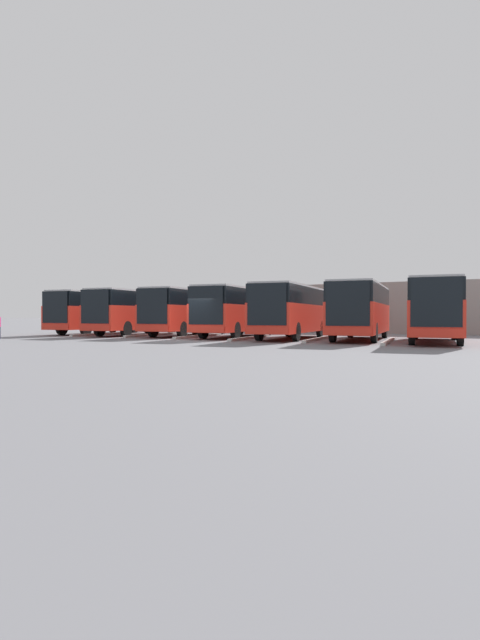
{
  "coord_description": "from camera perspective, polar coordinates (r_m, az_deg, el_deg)",
  "views": [
    {
      "loc": [
        -17.4,
        24.06,
        1.45
      ],
      "look_at": [
        -0.38,
        -5.26,
        1.18
      ],
      "focal_mm": 28.0,
      "sensor_mm": 36.0,
      "label": 1
    }
  ],
  "objects": [
    {
      "name": "ground_plane",
      "position": [
        29.73,
        -5.74,
        -2.34
      ],
      "size": [
        600.0,
        600.0,
        0.0
      ],
      "primitive_type": "plane",
      "color": "slate"
    },
    {
      "name": "bus_0",
      "position": [
        29.6,
        21.4,
        1.23
      ],
      "size": [
        4.18,
        10.82,
        3.36
      ],
      "rotation": [
        0.0,
        0.0,
        0.16
      ],
      "color": "red",
      "rests_on": "ground_plane"
    },
    {
      "name": "curb_divider_0",
      "position": [
        28.52,
        16.63,
        -2.33
      ],
      "size": [
        1.39,
        7.12,
        0.15
      ],
      "primitive_type": "cube",
      "rotation": [
        0.0,
        0.0,
        0.16
      ],
      "color": "#B2B2AD",
      "rests_on": "ground_plane"
    },
    {
      "name": "bus_1",
      "position": [
        31.01,
        13.66,
        1.21
      ],
      "size": [
        4.18,
        10.82,
        3.36
      ],
      "rotation": [
        0.0,
        0.0,
        0.16
      ],
      "color": "red",
      "rests_on": "ground_plane"
    },
    {
      "name": "curb_divider_1",
      "position": [
        30.26,
        8.9,
        -2.16
      ],
      "size": [
        1.39,
        7.12,
        0.15
      ],
      "primitive_type": "cube",
      "rotation": [
        0.0,
        0.0,
        0.16
      ],
      "color": "#B2B2AD",
      "rests_on": "ground_plane"
    },
    {
      "name": "bus_2",
      "position": [
        31.97,
        5.95,
        1.2
      ],
      "size": [
        4.18,
        10.82,
        3.36
      ],
      "rotation": [
        0.0,
        0.0,
        0.16
      ],
      "color": "red",
      "rests_on": "ground_plane"
    },
    {
      "name": "curb_divider_2",
      "position": [
        31.57,
        1.22,
        -2.04
      ],
      "size": [
        1.39,
        7.12,
        0.15
      ],
      "primitive_type": "cube",
      "rotation": [
        0.0,
        0.0,
        0.16
      ],
      "color": "#B2B2AD",
      "rests_on": "ground_plane"
    },
    {
      "name": "bus_3",
      "position": [
        34.39,
        -0.26,
        1.15
      ],
      "size": [
        4.18,
        10.82,
        3.36
      ],
      "rotation": [
        0.0,
        0.0,
        0.16
      ],
      "color": "red",
      "rests_on": "ground_plane"
    },
    {
      "name": "curb_divider_3",
      "position": [
        34.26,
        -4.69,
        -1.85
      ],
      "size": [
        1.39,
        7.12,
        0.15
      ],
      "primitive_type": "cube",
      "rotation": [
        0.0,
        0.0,
        0.16
      ],
      "color": "#B2B2AD",
      "rests_on": "ground_plane"
    },
    {
      "name": "bus_4",
      "position": [
        36.93,
        -5.84,
        1.1
      ],
      "size": [
        4.18,
        10.82,
        3.36
      ],
      "rotation": [
        0.0,
        0.0,
        0.16
      ],
      "color": "red",
      "rests_on": "ground_plane"
    },
    {
      "name": "curb_divider_4",
      "position": [
        37.06,
        -9.96,
        -1.68
      ],
      "size": [
        1.39,
        7.12,
        0.15
      ],
      "primitive_type": "cube",
      "rotation": [
        0.0,
        0.0,
        0.16
      ],
      "color": "#B2B2AD",
      "rests_on": "ground_plane"
    },
    {
      "name": "bus_5",
      "position": [
        39.05,
        -11.6,
        1.06
      ],
      "size": [
        4.18,
        10.82,
        3.36
      ],
      "rotation": [
        0.0,
        0.0,
        0.16
      ],
      "color": "red",
      "rests_on": "ground_plane"
    },
    {
      "name": "curb_divider_5",
      "position": [
        39.43,
        -15.44,
        -1.56
      ],
      "size": [
        1.39,
        7.12,
        0.15
      ],
      "primitive_type": "cube",
      "rotation": [
        0.0,
        0.0,
        0.16
      ],
      "color": "#B2B2AD",
      "rests_on": "ground_plane"
    },
    {
      "name": "bus_6",
      "position": [
        42.25,
        -15.69,
        1.0
      ],
      "size": [
        4.18,
        10.82,
        3.36
      ],
      "rotation": [
        0.0,
        0.0,
        0.16
      ],
      "color": "red",
      "rests_on": "ground_plane"
    },
    {
      "name": "station_building",
      "position": [
        48.99,
        9.33,
        1.25
      ],
      "size": [
        32.32,
        12.48,
        4.21
      ],
      "color": "gray",
      "rests_on": "ground_plane"
    }
  ]
}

